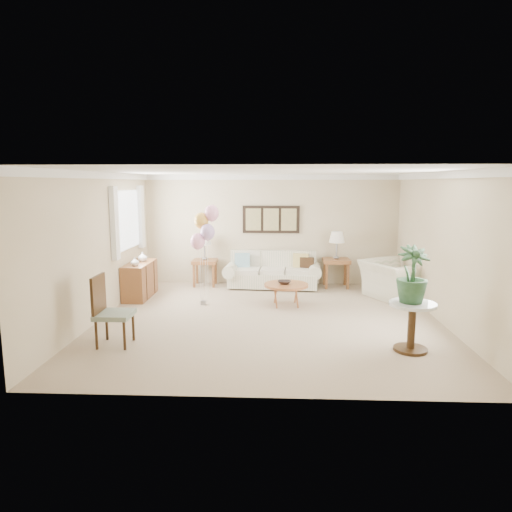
# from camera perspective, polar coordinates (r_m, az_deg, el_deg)

# --- Properties ---
(ground_plane) EXTENTS (6.00, 6.00, 0.00)m
(ground_plane) POSITION_cam_1_polar(r_m,az_deg,el_deg) (8.21, 1.59, -7.94)
(ground_plane) COLOR tan
(room_shell) EXTENTS (6.04, 6.04, 2.60)m
(room_shell) POSITION_cam_1_polar(r_m,az_deg,el_deg) (7.98, 0.86, 3.50)
(room_shell) COLOR beige
(room_shell) RESTS_ON ground
(wall_art_triptych) EXTENTS (1.35, 0.06, 0.65)m
(wall_art_triptych) POSITION_cam_1_polar(r_m,az_deg,el_deg) (10.84, 1.90, 4.59)
(wall_art_triptych) COLOR black
(wall_art_triptych) RESTS_ON ground
(sofa) EXTENTS (2.29, 0.97, 0.82)m
(sofa) POSITION_cam_1_polar(r_m,az_deg,el_deg) (10.63, 2.16, -2.17)
(sofa) COLOR beige
(sofa) RESTS_ON ground
(end_table_left) EXTENTS (0.57, 0.52, 0.62)m
(end_table_left) POSITION_cam_1_polar(r_m,az_deg,el_deg) (10.81, -6.41, -0.99)
(end_table_left) COLOR #8F5D28
(end_table_left) RESTS_ON ground
(end_table_right) EXTENTS (0.61, 0.55, 0.67)m
(end_table_right) POSITION_cam_1_polar(r_m,az_deg,el_deg) (10.75, 10.00, -0.93)
(end_table_right) COLOR #8F5D28
(end_table_right) RESTS_ON ground
(lamp_left) EXTENTS (0.34, 0.34, 0.59)m
(lamp_left) POSITION_cam_1_polar(r_m,az_deg,el_deg) (10.73, -6.46, 1.92)
(lamp_left) COLOR gray
(lamp_left) RESTS_ON end_table_left
(lamp_right) EXTENTS (0.36, 0.36, 0.64)m
(lamp_right) POSITION_cam_1_polar(r_m,az_deg,el_deg) (10.66, 10.09, 2.23)
(lamp_right) COLOR gray
(lamp_right) RESTS_ON end_table_right
(coffee_table) EXTENTS (0.87, 0.87, 0.44)m
(coffee_table) POSITION_cam_1_polar(r_m,az_deg,el_deg) (9.03, 3.80, -3.71)
(coffee_table) COLOR #A56438
(coffee_table) RESTS_ON ground
(decor_bowl) EXTENTS (0.28, 0.28, 0.06)m
(decor_bowl) POSITION_cam_1_polar(r_m,az_deg,el_deg) (9.00, 3.57, -3.30)
(decor_bowl) COLOR black
(decor_bowl) RESTS_ON coffee_table
(armchair) EXTENTS (1.50, 1.57, 0.79)m
(armchair) POSITION_cam_1_polar(r_m,az_deg,el_deg) (9.99, 16.90, -2.89)
(armchair) COLOR beige
(armchair) RESTS_ON ground
(side_table) EXTENTS (0.66, 0.66, 0.72)m
(side_table) POSITION_cam_1_polar(r_m,az_deg,el_deg) (6.96, 18.95, -6.95)
(side_table) COLOR silver
(side_table) RESTS_ON ground
(potted_plant) EXTENTS (0.55, 0.55, 0.82)m
(potted_plant) POSITION_cam_1_polar(r_m,az_deg,el_deg) (6.84, 18.93, -2.18)
(potted_plant) COLOR #224526
(potted_plant) RESTS_ON side_table
(accent_chair) EXTENTS (0.52, 0.52, 1.06)m
(accent_chair) POSITION_cam_1_polar(r_m,az_deg,el_deg) (7.17, -17.90, -6.33)
(accent_chair) COLOR gray
(accent_chair) RESTS_ON ground
(credenza) EXTENTS (0.46, 1.20, 0.74)m
(credenza) POSITION_cam_1_polar(r_m,az_deg,el_deg) (9.99, -14.30, -2.93)
(credenza) COLOR #8F5D28
(credenza) RESTS_ON ground
(vase_white) EXTENTS (0.22, 0.22, 0.18)m
(vase_white) POSITION_cam_1_polar(r_m,az_deg,el_deg) (9.57, -14.91, -0.69)
(vase_white) COLOR silver
(vase_white) RESTS_ON credenza
(vase_sage) EXTENTS (0.25, 0.25, 0.20)m
(vase_sage) POSITION_cam_1_polar(r_m,az_deg,el_deg) (10.07, -14.01, -0.10)
(vase_sage) COLOR silver
(vase_sage) RESTS_ON credenza
(balloon_cluster) EXTENTS (0.55, 0.42, 1.99)m
(balloon_cluster) POSITION_cam_1_polar(r_m,az_deg,el_deg) (8.99, -6.45, 3.56)
(balloon_cluster) COLOR gray
(balloon_cluster) RESTS_ON ground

